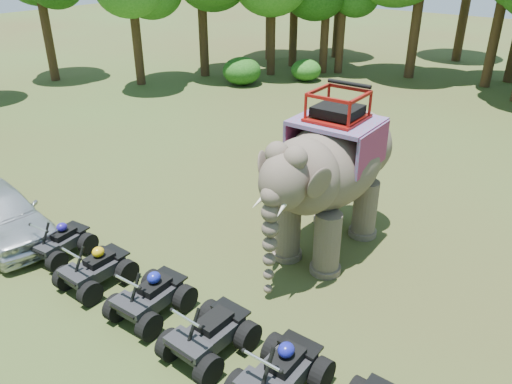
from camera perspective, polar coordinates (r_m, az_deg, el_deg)
ground at (r=12.86m, az=-3.29°, el=-9.52°), size 110.00×110.00×0.00m
elephant at (r=13.10m, az=8.59°, el=2.20°), size 2.46×5.35×4.45m
atv_0 at (r=14.24m, az=-21.58°, el=-4.85°), size 1.31×1.69×1.17m
atv_1 at (r=12.79m, az=-17.97°, el=-7.80°), size 1.23×1.68×1.24m
atv_2 at (r=11.53m, az=-12.02°, el=-11.01°), size 1.34×1.79×1.29m
atv_3 at (r=10.40m, az=-5.40°, el=-15.16°), size 1.37×1.84×1.34m
atv_4 at (r=9.60m, az=2.85°, el=-19.34°), size 1.36×1.85×1.36m
tree_0 at (r=32.05m, az=26.19°, el=18.39°), size 6.12×6.12×8.74m
tree_24 at (r=33.03m, az=-23.04°, el=18.00°), size 5.22×5.22×7.45m
tree_25 at (r=30.50m, az=-13.70°, el=18.70°), size 5.21×5.21×7.45m
tree_26 at (r=31.95m, az=-6.19°, el=20.54°), size 5.95×5.95×8.50m
tree_27 at (r=32.16m, az=1.78°, el=19.80°), size 5.24×5.24×7.48m
tree_28 at (r=33.06m, az=9.79°, el=19.10°), size 4.80×4.80×6.86m
tree_38 at (r=32.91m, az=7.99°, el=19.58°), size 5.11×5.11×7.31m
tree_39 at (r=34.70m, az=4.39°, el=20.44°), size 5.40×5.40×7.72m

